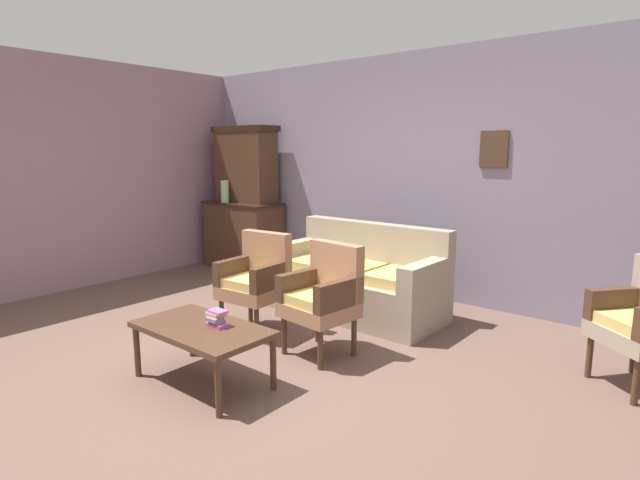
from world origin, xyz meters
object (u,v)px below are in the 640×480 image
Objects in this scene: floral_couch at (358,282)px; coffee_table at (202,332)px; armchair_near_cabinet at (323,294)px; vase_on_cabinet at (225,192)px; armchair_near_couch_end at (256,278)px; side_cabinet at (243,235)px; book_stack_on_table at (216,318)px.

floral_couch is 1.98m from coffee_table.
armchair_near_cabinet is at bearing 71.31° from coffee_table.
vase_on_cabinet reaches higher than armchair_near_couch_end.
side_cabinet is 2.49m from floral_couch.
vase_on_cabinet is 3.33m from armchair_near_cabinet.
coffee_table is at bearing -46.66° from side_cabinet.
armchair_near_couch_end is 5.67× the size of book_stack_on_table.
armchair_near_cabinet is 0.92m from book_stack_on_table.
vase_on_cabinet is 0.17× the size of floral_couch.
coffee_table is at bearing -136.74° from book_stack_on_table.
vase_on_cabinet reaches higher than book_stack_on_table.
side_cabinet is 3.83× the size of vase_on_cabinet.
floral_couch is 1.95× the size of armchair_near_cabinet.
book_stack_on_table is at bearing -45.02° from side_cabinet.
armchair_near_cabinet is 0.90× the size of coffee_table.
vase_on_cabinet is at bearing 138.68° from book_stack_on_table.
book_stack_on_table is (2.54, -2.54, 0.01)m from side_cabinet.
side_cabinet is at bearing 140.56° from armchair_near_couch_end.
vase_on_cabinet is 2.70m from floral_couch.
vase_on_cabinet is 2.63m from armchair_near_couch_end.
floral_couch is at bearing 91.55° from coffee_table.
armchair_near_couch_end reaches higher than book_stack_on_table.
side_cabinet is 0.66m from vase_on_cabinet.
armchair_near_couch_end is (-0.43, -1.00, 0.17)m from floral_couch.
vase_on_cabinet is 0.33× the size of armchair_near_couch_end.
book_stack_on_table is at bearing -86.16° from floral_couch.
book_stack_on_table is (0.56, -0.91, -0.02)m from armchair_near_couch_end.
coffee_table is at bearing -63.83° from armchair_near_couch_end.
vase_on_cabinet is 1.90× the size of book_stack_on_table.
book_stack_on_table is (0.07, 0.07, 0.10)m from coffee_table.
side_cabinet is 0.66× the size of floral_couch.
armchair_near_cabinet is at bearing 74.32° from book_stack_on_table.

